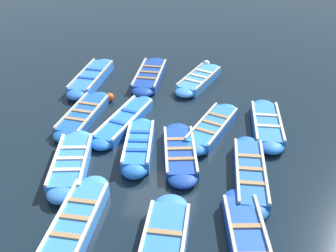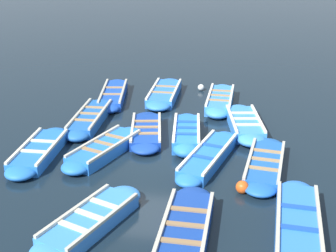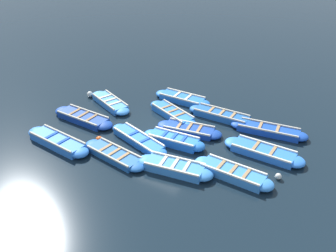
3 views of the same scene
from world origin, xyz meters
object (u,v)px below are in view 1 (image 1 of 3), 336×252
at_px(boat_tucked, 199,80).
at_px(boat_outer_right, 212,128).
at_px(boat_inner_gap, 250,174).
at_px(boat_drifting, 91,78).
at_px(boat_bow_out, 76,223).
at_px(boat_far_corner, 249,245).
at_px(boat_mid_row, 125,121).
at_px(boat_near_quay, 71,163).
at_px(buoy_white_drifting, 206,64).
at_px(boat_end_of_row, 83,115).
at_px(buoy_orange_near, 110,97).
at_px(boat_centre, 162,251).
at_px(boat_broadside, 267,125).
at_px(boat_stern_in, 139,146).
at_px(boat_outer_left, 150,76).
at_px(boat_alongside, 180,153).

xyz_separation_m(boat_tucked, boat_outer_right, (0.79, -3.69, 0.01)).
bearing_deg(boat_inner_gap, boat_drifting, 140.63).
distance_m(boat_outer_right, boat_drifting, 6.17).
bearing_deg(boat_drifting, boat_bow_out, -74.26).
xyz_separation_m(boat_far_corner, boat_drifting, (-6.51, 8.04, 0.03)).
xyz_separation_m(boat_mid_row, boat_outer_right, (3.09, 0.02, 0.01)).
bearing_deg(boat_near_quay, buoy_white_drifting, 66.89).
bearing_deg(boat_inner_gap, boat_far_corner, -91.47).
bearing_deg(boat_end_of_row, boat_bow_out, -72.52).
xyz_separation_m(boat_end_of_row, buoy_orange_near, (0.59, 1.41, 0.02)).
height_order(boat_outer_right, buoy_orange_near, boat_outer_right).
height_order(boat_outer_right, buoy_white_drifting, boat_outer_right).
relative_size(boat_end_of_row, boat_drifting, 0.93).
relative_size(boat_centre, boat_mid_row, 1.01).
height_order(boat_far_corner, boat_outer_right, boat_outer_right).
bearing_deg(boat_broadside, boat_end_of_row, -177.05).
bearing_deg(boat_end_of_row, boat_stern_in, -34.23).
distance_m(boat_far_corner, buoy_white_drifting, 10.50).
bearing_deg(boat_end_of_row, boat_inner_gap, -22.64).
bearing_deg(boat_outer_left, boat_alongside, -69.12).
height_order(boat_centre, boat_outer_right, boat_outer_right).
xyz_separation_m(boat_centre, buoy_orange_near, (-3.29, 7.03, -0.00)).
height_order(boat_stern_in, buoy_white_drifting, boat_stern_in).
bearing_deg(boat_stern_in, boat_drifting, 124.00).
xyz_separation_m(boat_mid_row, boat_alongside, (2.18, -1.55, -0.02)).
xyz_separation_m(boat_centre, boat_drifting, (-4.54, 8.54, 0.02)).
height_order(boat_end_of_row, boat_inner_gap, boat_inner_gap).
height_order(boat_end_of_row, boat_tucked, boat_tucked).
bearing_deg(boat_centre, boat_far_corner, 14.19).
relative_size(boat_bow_out, boat_inner_gap, 0.95).
xyz_separation_m(boat_centre, boat_outer_right, (0.81, 5.45, 0.00)).
bearing_deg(buoy_orange_near, boat_alongside, -44.63).
bearing_deg(boat_centre, buoy_orange_near, 115.11).
distance_m(boat_end_of_row, boat_inner_gap, 6.42).
bearing_deg(boat_bow_out, boat_drifting, 105.74).
distance_m(boat_alongside, buoy_orange_near, 4.48).
bearing_deg(boat_end_of_row, boat_centre, -55.34).
distance_m(boat_end_of_row, boat_alongside, 4.15).
relative_size(boat_centre, boat_outer_right, 1.07).
relative_size(boat_outer_right, buoy_white_drifting, 10.58).
height_order(boat_centre, boat_tucked, boat_centre).
xyz_separation_m(boat_inner_gap, boat_alongside, (-2.15, 0.74, -0.03)).
xyz_separation_m(boat_far_corner, boat_stern_in, (-3.42, 3.45, 0.04)).
height_order(boat_bow_out, boat_outer_right, boat_bow_out).
height_order(boat_alongside, buoy_white_drifting, boat_alongside).
bearing_deg(boat_inner_gap, buoy_white_drifting, 103.49).
xyz_separation_m(boat_mid_row, boat_inner_gap, (4.33, -2.29, 0.01)).
xyz_separation_m(boat_outer_left, boat_inner_gap, (4.17, -6.04, 0.00)).
relative_size(boat_end_of_row, boat_bow_out, 1.01).
height_order(boat_near_quay, boat_drifting, boat_drifting).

